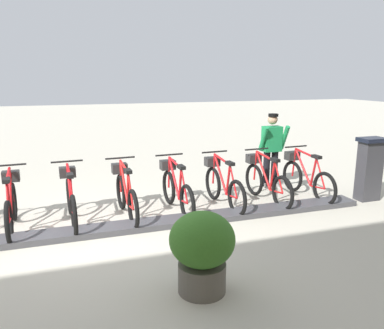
% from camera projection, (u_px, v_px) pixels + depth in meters
% --- Properties ---
extents(ground_plane, '(60.00, 60.00, 0.00)m').
position_uv_depth(ground_plane, '(87.00, 235.00, 6.11)').
color(ground_plane, beige).
extents(dock_rail_base, '(0.44, 10.12, 0.10)m').
position_uv_depth(dock_rail_base, '(87.00, 232.00, 6.10)').
color(dock_rail_base, '#47474C').
rests_on(dock_rail_base, ground).
extents(payment_kiosk, '(0.36, 0.52, 1.28)m').
position_uv_depth(payment_kiosk, '(369.00, 168.00, 7.71)').
color(payment_kiosk, '#38383D').
rests_on(payment_kiosk, ground).
extents(bike_docked_0, '(1.72, 0.54, 1.02)m').
position_uv_depth(bike_docked_0, '(306.00, 177.00, 7.96)').
color(bike_docked_0, black).
rests_on(bike_docked_0, ground).
extents(bike_docked_1, '(1.72, 0.54, 1.02)m').
position_uv_depth(bike_docked_1, '(266.00, 181.00, 7.67)').
color(bike_docked_1, black).
rests_on(bike_docked_1, ground).
extents(bike_docked_2, '(1.72, 0.54, 1.02)m').
position_uv_depth(bike_docked_2, '(223.00, 185.00, 7.39)').
color(bike_docked_2, black).
rests_on(bike_docked_2, ground).
extents(bike_docked_3, '(1.72, 0.54, 1.02)m').
position_uv_depth(bike_docked_3, '(176.00, 189.00, 7.10)').
color(bike_docked_3, black).
rests_on(bike_docked_3, ground).
extents(bike_docked_4, '(1.72, 0.54, 1.02)m').
position_uv_depth(bike_docked_4, '(126.00, 194.00, 6.81)').
color(bike_docked_4, black).
rests_on(bike_docked_4, ground).
extents(bike_docked_5, '(1.72, 0.54, 1.02)m').
position_uv_depth(bike_docked_5, '(71.00, 199.00, 6.53)').
color(bike_docked_5, black).
rests_on(bike_docked_5, ground).
extents(bike_docked_6, '(1.72, 0.54, 1.02)m').
position_uv_depth(bike_docked_6, '(11.00, 204.00, 6.24)').
color(bike_docked_6, black).
rests_on(bike_docked_6, ground).
extents(worker_near_rack, '(0.46, 0.62, 1.66)m').
position_uv_depth(worker_near_rack, '(272.00, 147.00, 8.60)').
color(worker_near_rack, white).
rests_on(worker_near_rack, ground).
extents(planter_bush, '(0.76, 0.76, 0.97)m').
position_uv_depth(planter_bush, '(202.00, 248.00, 4.39)').
color(planter_bush, '#59544C').
rests_on(planter_bush, ground).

